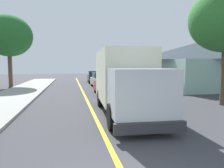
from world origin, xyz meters
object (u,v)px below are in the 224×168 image
Objects in this scene: parked_car_near at (107,85)px; parked_car_far at (94,77)px; parked_car_mid at (100,80)px; street_tree_down_block at (9,36)px; box_truck at (125,79)px; house_across_street at (210,63)px; stop_sign at (150,74)px.

parked_car_near is 12.34m from parked_car_far.
parked_car_mid is at bearing -90.26° from parked_car_far.
street_tree_down_block is (-10.04, -4.05, 4.94)m from parked_car_far.
box_truck is at bearing -58.26° from street_tree_down_block.
parked_car_near is 12.09m from house_across_street.
parked_car_mid is 1.68× the size of stop_sign.
street_tree_down_block is (-10.02, 2.23, 4.94)m from parked_car_mid.
house_across_street is (9.06, 5.55, 0.90)m from stop_sign.
street_tree_down_block reaches higher than stop_sign.
parked_car_near is 0.99× the size of parked_car_far.
box_truck is 4.79m from stop_sign.
house_across_street is at bearing -17.39° from parked_car_mid.
parked_car_near is at bearing 130.56° from stop_sign.
box_truck is at bearing -127.53° from stop_sign.
parked_car_near is at bearing 87.38° from box_truck.
stop_sign is 0.22× the size of house_across_street.
stop_sign reaches higher than parked_car_mid.
street_tree_down_block is at bearing 167.44° from parked_car_mid.
house_across_street reaches higher than stop_sign.
parked_car_near is 0.99× the size of parked_car_mid.
street_tree_down_block is at bearing 139.43° from parked_car_near.
box_truck is 1.63× the size of parked_car_far.
parked_car_near is 1.66× the size of stop_sign.
house_across_street reaches higher than parked_car_mid.
box_truck reaches higher than parked_car_far.
house_across_street is at bearing -15.15° from street_tree_down_block.
street_tree_down_block reaches higher than parked_car_near.
stop_sign reaches higher than parked_car_far.
parked_car_mid is at bearing 87.08° from box_truck.
house_across_street reaches higher than parked_car_far.
parked_car_far is (0.37, 12.33, 0.00)m from parked_car_near.
box_truck is 19.22m from parked_car_far.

